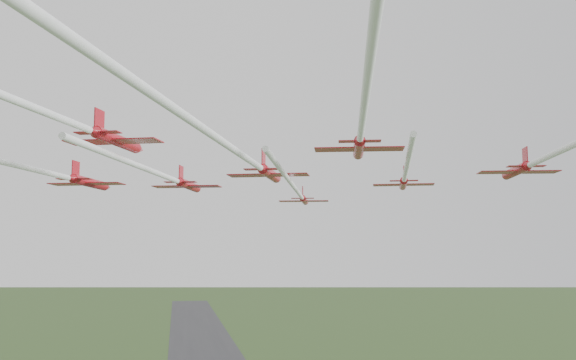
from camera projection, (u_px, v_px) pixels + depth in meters
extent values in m
cylinder|color=red|center=(304.00, 200.00, 102.86)|extent=(2.88, 7.54, 0.98)
cone|color=red|center=(306.00, 202.00, 107.38)|extent=(1.35, 1.79, 0.98)
cone|color=red|center=(302.00, 198.00, 98.60)|extent=(1.13, 1.26, 0.89)
ellipsoid|color=black|center=(305.00, 199.00, 104.66)|extent=(0.58, 0.91, 0.28)
cube|color=red|center=(304.00, 201.00, 102.13)|extent=(8.14, 4.23, 0.09)
cube|color=red|center=(303.00, 198.00, 99.43)|extent=(3.71, 1.94, 0.07)
cube|color=red|center=(303.00, 192.00, 99.72)|extent=(0.50, 1.57, 1.78)
cylinder|color=silver|center=(289.00, 181.00, 75.18)|extent=(12.38, 44.92, 0.53)
cylinder|color=red|center=(189.00, 185.00, 89.24)|extent=(3.64, 8.93, 1.16)
cone|color=red|center=(199.00, 189.00, 94.60)|extent=(1.65, 2.15, 1.16)
cone|color=red|center=(178.00, 181.00, 84.19)|extent=(1.37, 1.51, 1.06)
ellipsoid|color=black|center=(193.00, 184.00, 91.37)|extent=(0.71, 1.09, 0.34)
cube|color=red|center=(187.00, 187.00, 88.38)|extent=(9.68, 5.25, 0.11)
cube|color=red|center=(181.00, 182.00, 85.18)|extent=(4.41, 2.40, 0.08)
cube|color=red|center=(181.00, 174.00, 85.52)|extent=(0.64, 1.85, 2.11)
cylinder|color=silver|center=(133.00, 164.00, 67.53)|extent=(9.78, 31.43, 0.63)
cylinder|color=red|center=(403.00, 184.00, 88.78)|extent=(3.53, 7.87, 1.03)
cone|color=red|center=(403.00, 187.00, 93.51)|extent=(1.52, 1.93, 1.03)
cone|color=red|center=(404.00, 180.00, 84.32)|extent=(1.25, 1.36, 0.94)
ellipsoid|color=black|center=(403.00, 182.00, 90.66)|extent=(0.66, 0.97, 0.30)
cube|color=red|center=(403.00, 185.00, 88.02)|extent=(8.58, 4.95, 0.09)
cube|color=red|center=(404.00, 181.00, 85.19)|extent=(3.91, 2.27, 0.07)
cube|color=red|center=(404.00, 173.00, 85.50)|extent=(0.63, 1.63, 1.87)
cylinder|color=silver|center=(408.00, 162.00, 67.75)|extent=(11.06, 31.18, 0.56)
cylinder|color=red|center=(90.00, 183.00, 78.92)|extent=(3.75, 8.62, 1.13)
cone|color=red|center=(108.00, 187.00, 84.10)|extent=(1.64, 2.10, 1.13)
cone|color=red|center=(71.00, 178.00, 74.04)|extent=(1.35, 1.48, 1.02)
ellipsoid|color=black|center=(97.00, 181.00, 80.98)|extent=(0.71, 1.06, 0.33)
cube|color=red|center=(87.00, 184.00, 78.09)|extent=(9.38, 5.31, 0.10)
cube|color=red|center=(74.00, 179.00, 75.00)|extent=(4.27, 2.43, 0.08)
cube|color=red|center=(76.00, 170.00, 75.33)|extent=(0.67, 1.78, 2.05)
cylinder|color=red|center=(270.00, 174.00, 75.39)|extent=(3.98, 8.95, 1.17)
cone|color=red|center=(278.00, 179.00, 80.77)|extent=(1.72, 2.19, 1.17)
cone|color=red|center=(261.00, 168.00, 70.32)|extent=(1.42, 1.55, 1.06)
ellipsoid|color=black|center=(273.00, 172.00, 77.53)|extent=(0.75, 1.10, 0.34)
cube|color=red|center=(268.00, 175.00, 74.52)|extent=(9.76, 5.60, 0.11)
cube|color=red|center=(263.00, 169.00, 71.31)|extent=(4.44, 2.56, 0.09)
cube|color=red|center=(264.00, 159.00, 71.66)|extent=(0.71, 1.85, 2.13)
cylinder|color=silver|center=(173.00, 108.00, 41.22)|extent=(19.05, 55.28, 0.64)
cylinder|color=red|center=(516.00, 171.00, 74.72)|extent=(3.21, 8.64, 1.12)
cone|color=red|center=(504.00, 176.00, 79.90)|extent=(1.53, 2.05, 1.12)
cone|color=red|center=(529.00, 165.00, 69.84)|extent=(1.28, 1.43, 1.02)
ellipsoid|color=black|center=(511.00, 170.00, 76.78)|extent=(0.65, 1.04, 0.33)
cube|color=red|center=(518.00, 172.00, 73.89)|extent=(9.31, 4.76, 0.10)
cube|color=red|center=(526.00, 166.00, 70.80)|extent=(4.24, 2.18, 0.08)
cube|color=red|center=(525.00, 157.00, 71.13)|extent=(0.55, 1.80, 2.03)
cylinder|color=red|center=(117.00, 140.00, 63.85)|extent=(4.22, 9.02, 1.19)
cone|color=red|center=(140.00, 149.00, 69.28)|extent=(1.77, 2.23, 1.19)
cone|color=red|center=(93.00, 131.00, 58.74)|extent=(1.45, 1.58, 1.08)
ellipsoid|color=black|center=(127.00, 140.00, 66.01)|extent=(0.77, 1.12, 0.34)
cube|color=red|center=(113.00, 142.00, 62.98)|extent=(9.87, 5.85, 0.11)
cube|color=red|center=(98.00, 133.00, 59.74)|extent=(4.49, 2.68, 0.09)
cube|color=red|center=(99.00, 121.00, 60.09)|extent=(0.76, 1.86, 2.16)
cylinder|color=red|center=(359.00, 148.00, 63.19)|extent=(3.20, 8.33, 1.08)
cone|color=red|center=(358.00, 156.00, 68.19)|extent=(1.50, 1.98, 1.08)
cone|color=red|center=(360.00, 140.00, 58.49)|extent=(1.25, 1.39, 0.98)
ellipsoid|color=black|center=(358.00, 147.00, 65.18)|extent=(0.64, 1.01, 0.31)
cube|color=red|center=(359.00, 149.00, 62.39)|extent=(8.99, 4.69, 0.10)
cube|color=red|center=(360.00, 141.00, 59.41)|extent=(4.09, 2.15, 0.08)
cube|color=red|center=(360.00, 130.00, 59.72)|extent=(0.55, 1.73, 1.96)
cylinder|color=silver|center=(366.00, 89.00, 40.44)|extent=(9.72, 34.33, 0.59)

